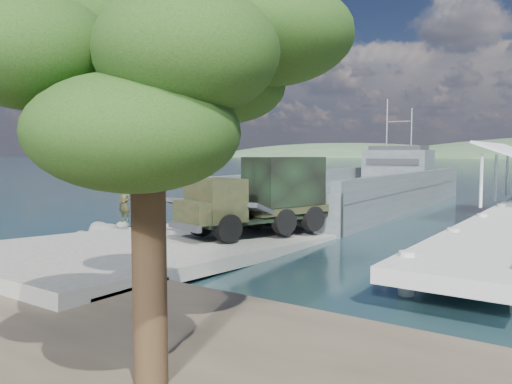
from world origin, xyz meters
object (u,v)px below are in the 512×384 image
at_px(landing_craft, 360,197).
at_px(soldier, 125,211).
at_px(overhang_tree, 145,94).
at_px(military_truck, 262,195).

distance_m(landing_craft, soldier, 21.81).
height_order(landing_craft, soldier, landing_craft).
relative_size(landing_craft, overhang_tree, 4.80).
height_order(landing_craft, overhang_tree, landing_craft).
distance_m(landing_craft, overhang_tree, 33.97).
xyz_separation_m(landing_craft, soldier, (-4.01, -21.42, 0.58)).
bearing_deg(overhang_tree, soldier, 140.88).
distance_m(landing_craft, military_truck, 18.47).
height_order(military_truck, soldier, military_truck).
bearing_deg(military_truck, overhang_tree, -47.37).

